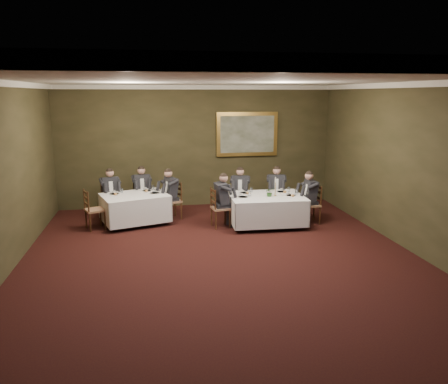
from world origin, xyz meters
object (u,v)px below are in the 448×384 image
object	(u,v)px
diner_main_endleft	(221,207)
candlestick	(275,189)
chair_sec_endright	(172,208)
chair_sec_endleft	(95,218)
diner_sec_endright	(172,200)
chair_main_backright	(276,204)
painting	(247,134)
table_second	(135,207)
diner_sec_backleft	(111,199)
diner_main_endright	(311,204)
chair_sec_backright	(142,204)
diner_sec_backright	(142,196)
table_main	(266,208)
chair_main_endleft	(220,216)
diner_main_backleft	(240,197)
chair_sec_backleft	(111,208)
diner_main_backright	(276,196)
centerpiece	(270,192)
chair_main_endright	(311,212)
chair_main_backleft	(240,205)

from	to	relation	value
diner_main_endleft	candlestick	distance (m)	1.44
chair_sec_endright	chair_sec_endleft	bearing A→B (deg)	85.09
diner_sec_endright	chair_main_backright	bearing A→B (deg)	-112.86
chair_sec_endright	painting	size ratio (longest dim) A/B	0.55
table_second	diner_main_endleft	xyz separation A→B (m)	(2.11, -0.63, 0.06)
diner_sec_backleft	painting	world-z (taller)	painting
table_second	painting	xyz separation A→B (m)	(3.27, 1.64, 1.65)
diner_main_endright	chair_sec_backright	xyz separation A→B (m)	(-4.28, 1.60, -0.23)
diner_sec_backright	chair_sec_endleft	xyz separation A→B (m)	(-1.13, -1.20, -0.23)
table_main	chair_main_endleft	world-z (taller)	chair_main_endleft
chair_main_backright	chair_main_endleft	bearing A→B (deg)	42.76
diner_main_backleft	chair_main_endleft	world-z (taller)	diner_main_backleft
table_main	chair_sec_endleft	world-z (taller)	chair_sec_endleft
diner_main_endright	chair_main_backright	bearing A→B (deg)	31.80
table_second	chair_sec_backright	size ratio (longest dim) A/B	1.89
diner_main_endright	chair_sec_backleft	xyz separation A→B (m)	(-5.09, 1.35, -0.23)
diner_main_backright	centerpiece	distance (m)	1.19
diner_sec_backleft	chair_main_endleft	bearing A→B (deg)	138.13
diner_main_endleft	chair_main_endright	size ratio (longest dim) A/B	1.35
diner_main_endleft	chair_main_backleft	bearing A→B (deg)	135.63
chair_main_backright	chair_main_endright	distance (m)	1.17
diner_main_backleft	chair_sec_endright	size ratio (longest dim) A/B	1.35
diner_sec_backleft	painting	size ratio (longest dim) A/B	0.74
chair_main_backleft	diner_main_backright	world-z (taller)	diner_main_backright
chair_main_backleft	chair_sec_endright	xyz separation A→B (m)	(-1.84, -0.00, 0.00)
table_main	chair_sec_backleft	size ratio (longest dim) A/B	1.89
chair_sec_endright	chair_sec_endleft	size ratio (longest dim) A/B	1.00
table_main	diner_main_endright	size ratio (longest dim) A/B	1.41
chair_main_backright	painting	size ratio (longest dim) A/B	0.55
diner_main_endleft	diner_sec_backright	size ratio (longest dim) A/B	1.00
table_main	diner_sec_backright	size ratio (longest dim) A/B	1.41
diner_main_endright	centerpiece	bearing A→B (deg)	91.89
chair_main_endleft	chair_main_endright	xyz separation A→B (m)	(2.35, -0.06, 0.00)
chair_sec_backright	diner_main_backleft	bearing A→B (deg)	156.62
chair_main_backright	diner_main_backright	distance (m)	0.23
chair_main_backleft	diner_sec_backleft	world-z (taller)	diner_sec_backleft
chair_sec_endright	centerpiece	distance (m)	2.66
diner_main_backleft	diner_sec_backright	size ratio (longest dim) A/B	1.00
diner_sec_backleft	diner_sec_endright	bearing A→B (deg)	150.98
chair_main_endright	candlestick	size ratio (longest dim) A/B	2.03
diner_main_backright	centerpiece	size ratio (longest dim) A/B	5.65
chair_main_backright	diner_sec_backleft	distance (m)	4.47
diner_main_backleft	chair_sec_backleft	xyz separation A→B (m)	(-3.45, 0.36, -0.23)
diner_main_backright	diner_sec_backleft	distance (m)	4.47
diner_main_endleft	chair_sec_backright	world-z (taller)	diner_main_endleft
diner_main_endright	diner_sec_endright	world-z (taller)	same
chair_sec_endright	centerpiece	size ratio (longest dim) A/B	4.20
diner_main_backleft	chair_main_endright	world-z (taller)	diner_main_backleft
diner_main_backleft	candlestick	size ratio (longest dim) A/B	2.73
chair_main_backright	diner_sec_endright	distance (m)	2.86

